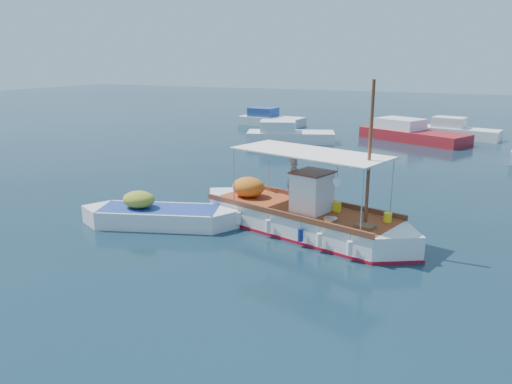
% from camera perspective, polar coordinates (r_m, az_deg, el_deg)
% --- Properties ---
extents(ground, '(160.00, 160.00, 0.00)m').
position_cam_1_polar(ground, '(17.60, 4.74, -5.24)').
color(ground, black).
rests_on(ground, ground).
extents(fishing_caique, '(8.94, 4.23, 5.66)m').
position_cam_1_polar(fishing_caique, '(18.19, 4.97, -2.89)').
color(fishing_caique, white).
rests_on(fishing_caique, ground).
extents(dinghy, '(5.79, 2.99, 1.49)m').
position_cam_1_polar(dinghy, '(19.11, -11.15, -2.84)').
color(dinghy, white).
rests_on(dinghy, ground).
extents(bg_boat_nw, '(6.82, 4.44, 1.80)m').
position_cam_1_polar(bg_boat_nw, '(37.35, 3.67, 6.44)').
color(bg_boat_nw, silver).
rests_on(bg_boat_nw, ground).
extents(bg_boat_n, '(8.50, 5.96, 1.80)m').
position_cam_1_polar(bg_boat_n, '(39.83, 17.24, 6.33)').
color(bg_boat_n, maroon).
rests_on(bg_boat_n, ground).
extents(bg_boat_far_w, '(6.17, 2.73, 1.80)m').
position_cam_1_polar(bg_boat_far_w, '(46.93, 1.60, 8.23)').
color(bg_boat_far_w, silver).
rests_on(bg_boat_far_w, ground).
extents(bg_boat_far_n, '(6.09, 3.09, 1.80)m').
position_cam_1_polar(bg_boat_far_n, '(42.28, 22.01, 6.39)').
color(bg_boat_far_n, silver).
rests_on(bg_boat_far_n, ground).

